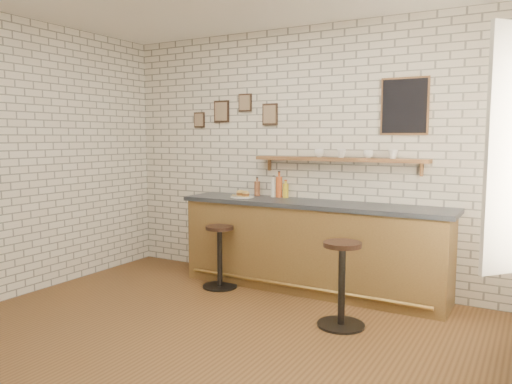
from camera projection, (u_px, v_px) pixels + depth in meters
ground at (212, 339)px, 4.28m from camera, size 5.00×5.00×0.00m
bar_counter at (311, 246)px, 5.61m from camera, size 3.10×0.65×1.01m
sandwich_plate at (242, 197)px, 5.96m from camera, size 0.28×0.28×0.01m
ciabatta_sandwich at (243, 194)px, 5.96m from camera, size 0.23×0.17×0.07m
potato_chips at (241, 196)px, 5.98m from camera, size 0.25×0.18×0.00m
bitters_bottle_brown at (257, 188)px, 6.10m from camera, size 0.07×0.07×0.23m
bitters_bottle_white at (274, 188)px, 5.99m from camera, size 0.07×0.07×0.26m
bitters_bottle_amber at (279, 187)px, 5.95m from camera, size 0.08×0.08×0.31m
condiment_bottle_yellow at (286, 190)px, 5.91m from camera, size 0.07×0.07×0.21m
bar_stool_left at (220, 255)px, 5.73m from camera, size 0.40×0.40×0.72m
bar_stool_right at (342, 281)px, 4.54m from camera, size 0.44×0.44×0.79m
wall_shelf at (338, 159)px, 5.56m from camera, size 2.00×0.18×0.18m
shelf_cup_a at (319, 153)px, 5.66m from camera, size 0.16×0.16×0.09m
shelf_cup_b at (341, 153)px, 5.53m from camera, size 0.14×0.14×0.09m
shelf_cup_c at (368, 154)px, 5.38m from camera, size 0.13×0.13×0.09m
shelf_cup_d at (393, 154)px, 5.25m from camera, size 0.12×0.12×0.10m
back_wall_decor at (326, 109)px, 5.66m from camera, size 2.96×0.02×0.56m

